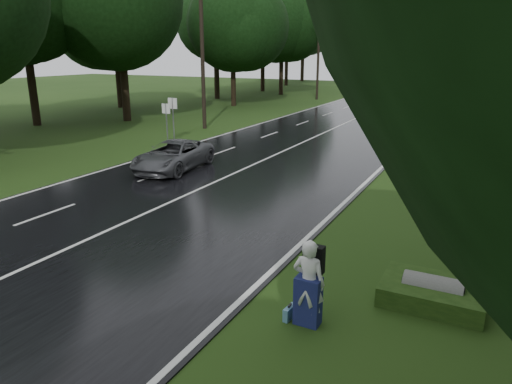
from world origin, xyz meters
TOP-DOWN VIEW (x-y plane):
  - ground at (0.00, 0.00)m, footprint 160.00×160.00m
  - road at (0.00, 20.00)m, footprint 12.00×140.00m
  - lane_center at (0.00, 20.00)m, footprint 0.12×140.00m
  - grey_car at (-2.90, 9.20)m, footprint 2.71×5.05m
  - far_car at (2.64, 47.61)m, footprint 2.46×5.11m
  - hitchhiker at (7.46, -0.19)m, footprint 0.69×0.62m
  - suitcase at (7.06, -0.22)m, footprint 0.16×0.41m
  - culvert at (9.64, 1.88)m, footprint 1.28×0.64m
  - utility_pole_mid at (-8.50, 20.50)m, footprint 1.80×0.28m
  - utility_pole_far at (-8.50, 44.37)m, footprint 1.80×0.28m
  - road_sign_a at (-7.20, 14.40)m, footprint 0.58×0.10m
  - road_sign_b at (-7.20, 15.06)m, footprint 0.65×0.10m
  - tree_left_d at (-16.27, 21.00)m, footprint 9.94×9.94m
  - tree_left_e at (-13.90, 34.31)m, footprint 8.58×8.58m
  - tree_left_f at (-14.90, 48.47)m, footprint 9.90×9.90m

SIDE VIEW (x-z plane):
  - ground at x=0.00m, z-range 0.00..0.00m
  - culvert at x=9.64m, z-range -0.32..0.32m
  - utility_pole_mid at x=-8.50m, z-range -4.91..4.91m
  - utility_pole_far at x=-8.50m, z-range -5.32..5.32m
  - road_sign_a at x=-7.20m, z-range -1.21..1.21m
  - road_sign_b at x=-7.20m, z-range -1.35..1.35m
  - tree_left_d at x=-16.27m, z-range -7.77..7.77m
  - tree_left_e at x=-13.90m, z-range -6.70..6.70m
  - tree_left_f at x=-14.90m, z-range -7.73..7.73m
  - road at x=0.00m, z-range 0.00..0.04m
  - lane_center at x=0.00m, z-range 0.04..0.05m
  - suitcase at x=7.06m, z-range 0.00..0.29m
  - grey_car at x=-2.90m, z-range 0.04..1.39m
  - far_car at x=2.64m, z-range 0.04..1.65m
  - hitchhiker at x=7.46m, z-range -0.07..1.80m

